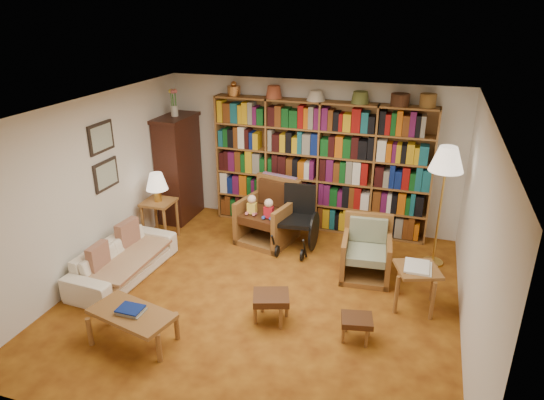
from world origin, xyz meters
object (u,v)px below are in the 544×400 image
at_px(side_table_lamp, 159,210).
at_px(footstool_b, 357,322).
at_px(armchair_sage, 367,253).
at_px(coffee_table, 132,316).
at_px(wheelchair, 297,220).
at_px(armchair_leather, 269,215).
at_px(floor_lamp, 446,164).
at_px(footstool_a, 271,299).
at_px(side_table_papers, 417,274).
at_px(sofa, 123,260).

relative_size(side_table_lamp, footstool_b, 1.65).
distance_m(side_table_lamp, footstool_b, 3.84).
xyz_separation_m(armchair_sage, coffee_table, (-2.33, -2.37, 0.03)).
bearing_deg(wheelchair, coffee_table, -111.97).
xyz_separation_m(wheelchair, footstool_b, (1.27, -2.02, -0.22)).
bearing_deg(wheelchair, armchair_leather, 161.86).
xyz_separation_m(armchair_leather, floor_lamp, (2.61, -0.04, 1.15)).
bearing_deg(coffee_table, footstool_a, 32.73).
bearing_deg(armchair_leather, coffee_table, -101.81).
relative_size(side_table_lamp, armchair_sage, 0.79).
xyz_separation_m(side_table_lamp, footstool_b, (3.48, -1.60, -0.27)).
bearing_deg(armchair_sage, floor_lamp, 33.51).
bearing_deg(side_table_papers, armchair_leather, 151.58).
distance_m(side_table_lamp, coffee_table, 2.66).
relative_size(sofa, side_table_papers, 2.71).
distance_m(floor_lamp, footstool_b, 2.65).
relative_size(footstool_a, footstool_b, 1.29).
relative_size(sofa, floor_lamp, 0.97).
bearing_deg(footstool_a, armchair_leather, 109.01).
height_order(side_table_papers, footstool_a, side_table_papers).
xyz_separation_m(side_table_papers, coffee_table, (-3.03, -1.73, -0.12)).
distance_m(armchair_leather, side_table_papers, 2.73).
relative_size(armchair_leather, footstool_b, 2.49).
bearing_deg(sofa, floor_lamp, -64.30).
bearing_deg(floor_lamp, footstool_a, -131.72).
bearing_deg(floor_lamp, side_table_papers, -99.82).
relative_size(footstool_a, coffee_table, 0.50).
distance_m(sofa, footstool_a, 2.35).
distance_m(armchair_leather, floor_lamp, 2.86).
distance_m(armchair_sage, coffee_table, 3.32).
height_order(floor_lamp, footstool_b, floor_lamp).
distance_m(side_table_lamp, wheelchair, 2.25).
xyz_separation_m(side_table_papers, footstool_a, (-1.66, -0.85, -0.18)).
distance_m(footstool_a, coffee_table, 1.63).
height_order(floor_lamp, coffee_table, floor_lamp).
bearing_deg(footstool_b, armchair_leather, 129.30).
bearing_deg(footstool_b, side_table_papers, 55.94).
bearing_deg(armchair_leather, side_table_lamp, -160.58).
height_order(armchair_leather, coffee_table, armchair_leather).
bearing_deg(armchair_leather, footstool_a, -70.99).
height_order(side_table_papers, coffee_table, side_table_papers).
relative_size(armchair_leather, coffee_table, 0.96).
height_order(sofa, side_table_lamp, side_table_lamp).
height_order(wheelchair, coffee_table, wheelchair).
bearing_deg(side_table_lamp, armchair_sage, -1.04).
bearing_deg(floor_lamp, footstool_b, -110.93).
bearing_deg(sofa, armchair_sage, -67.71).
relative_size(side_table_lamp, footstool_a, 1.28).
xyz_separation_m(armchair_leather, wheelchair, (0.52, -0.17, 0.05)).
bearing_deg(floor_lamp, side_table_lamp, -172.72).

